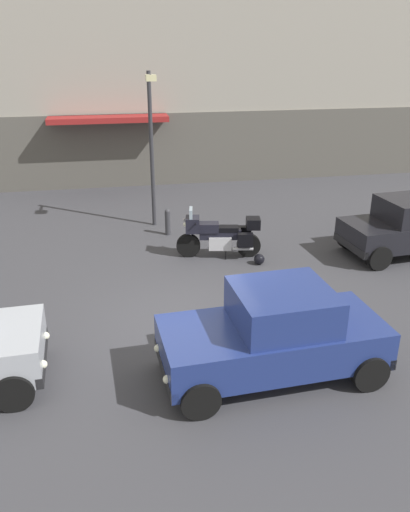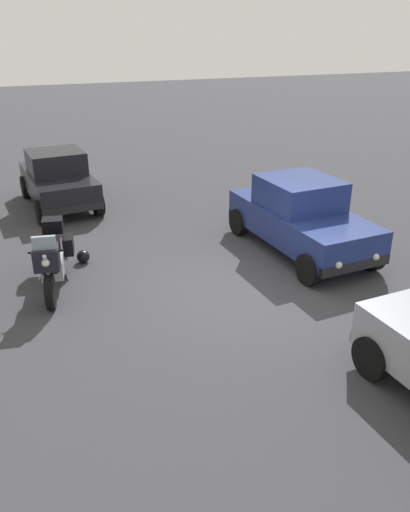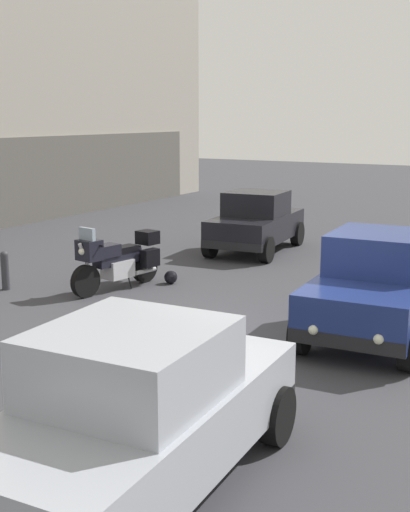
{
  "view_description": "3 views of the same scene",
  "coord_description": "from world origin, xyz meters",
  "px_view_note": "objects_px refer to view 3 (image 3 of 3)",
  "views": [
    {
      "loc": [
        -1.34,
        -9.22,
        5.45
      ],
      "look_at": [
        0.63,
        1.2,
        0.97
      ],
      "focal_mm": 36.25,
      "sensor_mm": 36.0,
      "label": 1
    },
    {
      "loc": [
        -7.87,
        3.88,
        4.66
      ],
      "look_at": [
        0.15,
        0.7,
        0.75
      ],
      "focal_mm": 35.72,
      "sensor_mm": 36.0,
      "label": 2
    },
    {
      "loc": [
        -9.29,
        -4.79,
        3.46
      ],
      "look_at": [
        1.34,
        1.25,
        0.92
      ],
      "focal_mm": 47.4,
      "sensor_mm": 36.0,
      "label": 3
    }
  ],
  "objects_px": {
    "bollard_curbside": "(5,269)",
    "motorcycle": "(118,259)",
    "car_hatchback_near": "(378,284)",
    "car_wagon_end": "(139,412)",
    "car_compact_side": "(256,222)",
    "helmet": "(171,277)"
  },
  "relations": [
    {
      "from": "helmet",
      "to": "bollard_curbside",
      "type": "distance_m",
      "value": 3.37
    },
    {
      "from": "car_hatchback_near",
      "to": "helmet",
      "type": "bearing_deg",
      "value": -106.61
    },
    {
      "from": "car_hatchback_near",
      "to": "car_wagon_end",
      "type": "distance_m",
      "value": 5.84
    },
    {
      "from": "car_hatchback_near",
      "to": "car_wagon_end",
      "type": "relative_size",
      "value": 1.0
    },
    {
      "from": "bollard_curbside",
      "to": "car_wagon_end",
      "type": "bearing_deg",
      "value": -125.84
    },
    {
      "from": "car_compact_side",
      "to": "car_wagon_end",
      "type": "distance_m",
      "value": 11.72
    },
    {
      "from": "car_wagon_end",
      "to": "car_hatchback_near",
      "type": "bearing_deg",
      "value": -8.37
    },
    {
      "from": "car_compact_side",
      "to": "car_wagon_end",
      "type": "bearing_deg",
      "value": -164.74
    },
    {
      "from": "helmet",
      "to": "car_wagon_end",
      "type": "relative_size",
      "value": 0.07
    },
    {
      "from": "helmet",
      "to": "car_wagon_end",
      "type": "xyz_separation_m",
      "value": [
        -6.93,
        -4.08,
        0.67
      ]
    },
    {
      "from": "car_compact_side",
      "to": "car_wagon_end",
      "type": "height_order",
      "value": "car_wagon_end"
    },
    {
      "from": "bollard_curbside",
      "to": "car_hatchback_near",
      "type": "bearing_deg",
      "value": -82.53
    },
    {
      "from": "car_wagon_end",
      "to": "bollard_curbside",
      "type": "height_order",
      "value": "car_wagon_end"
    },
    {
      "from": "helmet",
      "to": "car_hatchback_near",
      "type": "bearing_deg",
      "value": -103.49
    },
    {
      "from": "motorcycle",
      "to": "car_wagon_end",
      "type": "height_order",
      "value": "car_wagon_end"
    },
    {
      "from": "helmet",
      "to": "car_compact_side",
      "type": "relative_size",
      "value": 0.08
    },
    {
      "from": "helmet",
      "to": "motorcycle",
      "type": "bearing_deg",
      "value": 142.08
    },
    {
      "from": "car_compact_side",
      "to": "bollard_curbside",
      "type": "bearing_deg",
      "value": 151.54
    },
    {
      "from": "bollard_curbside",
      "to": "motorcycle",
      "type": "bearing_deg",
      "value": -58.76
    },
    {
      "from": "motorcycle",
      "to": "bollard_curbside",
      "type": "xyz_separation_m",
      "value": [
        -1.18,
        1.95,
        -0.19
      ]
    },
    {
      "from": "car_hatchback_near",
      "to": "motorcycle",
      "type": "bearing_deg",
      "value": -95.52
    },
    {
      "from": "motorcycle",
      "to": "car_wagon_end",
      "type": "bearing_deg",
      "value": 48.58
    }
  ]
}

